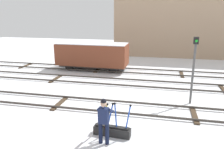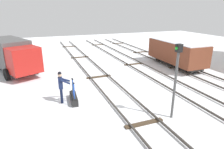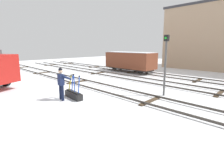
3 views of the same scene
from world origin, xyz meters
name	(u,v)px [view 1 (image 1 of 3)]	position (x,y,z in m)	size (l,w,h in m)	color
ground_plane	(123,109)	(0.00, 0.00, 0.00)	(60.00, 60.00, 0.00)	white
track_main_line	(123,107)	(0.00, 0.00, 0.11)	(44.00, 1.94, 0.18)	#38332D
track_siding_near	(133,83)	(0.00, 4.30, 0.11)	(44.00, 1.94, 0.18)	#38332D
track_siding_far	(138,71)	(0.00, 7.65, 0.11)	(44.00, 1.94, 0.18)	#38332D
switch_lever_frame	(112,130)	(-0.01, -2.62, 0.25)	(1.55, 0.47, 1.45)	black
rail_worker	(104,118)	(-0.19, -3.24, 1.05)	(0.57, 0.70, 1.83)	#111831
signal_post	(194,64)	(3.49, 1.56, 2.25)	(0.24, 0.32, 3.64)	#4C4C4C
apartment_building	(191,18)	(5.04, 18.00, 4.19)	(17.53, 6.91, 8.37)	tan
freight_car_far_end	(92,55)	(-3.98, 7.65, 1.36)	(6.07, 2.35, 2.35)	#2D2B28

